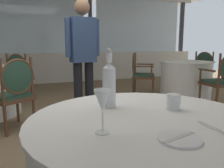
{
  "coord_description": "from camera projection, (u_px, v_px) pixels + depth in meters",
  "views": [
    {
      "loc": [
        -0.3,
        -2.57,
        1.14
      ],
      "look_at": [
        0.19,
        -1.32,
        0.9
      ],
      "focal_mm": 37.0,
      "sensor_mm": 36.0,
      "label": 1
    }
  ],
  "objects": [
    {
      "name": "side_plate",
      "position": [
        179.0,
        139.0,
        0.91
      ],
      "size": [
        0.18,
        0.18,
        0.01
      ],
      "primitive_type": "cylinder",
      "color": "white",
      "rests_on": "foreground_table"
    },
    {
      "name": "dining_chair_1_1",
      "position": [
        202.0,
        68.0,
        5.46
      ],
      "size": [
        0.63,
        0.65,
        0.93
      ],
      "rotation": [
        0.0,
        0.0,
        9.93
      ],
      "color": "brown",
      "rests_on": "ground_plane"
    },
    {
      "name": "water_tumbler",
      "position": [
        174.0,
        102.0,
        1.33
      ],
      "size": [
        0.08,
        0.08,
        0.09
      ],
      "primitive_type": "cylinder",
      "color": "white",
      "rests_on": "foreground_table"
    },
    {
      "name": "diner_person_0",
      "position": [
        83.0,
        52.0,
        3.39
      ],
      "size": [
        0.53,
        0.25,
        1.75
      ],
      "rotation": [
        0.0,
        0.0,
        1.7
      ],
      "color": "black",
      "rests_on": "ground_plane"
    },
    {
      "name": "dinner_fork",
      "position": [
        213.0,
        128.0,
        1.04
      ],
      "size": [
        0.02,
        0.19,
        0.0
      ],
      "primitive_type": "cube",
      "rotation": [
        0.0,
        0.0,
        1.56
      ],
      "color": "silver",
      "rests_on": "foreground_table"
    },
    {
      "name": "ground_plane",
      "position": [
        56.0,
        143.0,
        2.66
      ],
      "size": [
        14.4,
        14.4,
        0.0
      ],
      "primitive_type": "plane",
      "color": "#756047"
    },
    {
      "name": "butter_knife",
      "position": [
        179.0,
        137.0,
        0.91
      ],
      "size": [
        0.18,
        0.06,
        0.0
      ],
      "primitive_type": "cube",
      "rotation": [
        0.0,
        0.0,
        0.24
      ],
      "color": "silver",
      "rests_on": "foreground_table"
    },
    {
      "name": "window_wall_far",
      "position": [
        33.0,
        45.0,
        6.28
      ],
      "size": [
        10.37,
        0.14,
        2.72
      ],
      "color": "beige",
      "rests_on": "ground_plane"
    },
    {
      "name": "dining_chair_0_0",
      "position": [
        14.0,
        73.0,
        4.64
      ],
      "size": [
        0.65,
        0.62,
        0.92
      ],
      "rotation": [
        0.0,
        0.0,
        4.21
      ],
      "color": "brown",
      "rests_on": "ground_plane"
    },
    {
      "name": "dining_chair_0_2",
      "position": [
        14.0,
        89.0,
        2.96
      ],
      "size": [
        0.65,
        0.63,
        0.96
      ],
      "rotation": [
        0.0,
        0.0,
        8.4
      ],
      "color": "brown",
      "rests_on": "ground_plane"
    },
    {
      "name": "water_bottle",
      "position": [
        109.0,
        83.0,
        1.37
      ],
      "size": [
        0.08,
        0.08,
        0.35
      ],
      "color": "white",
      "rests_on": "foreground_table"
    },
    {
      "name": "dining_chair_1_0",
      "position": [
        223.0,
        77.0,
        3.86
      ],
      "size": [
        0.54,
        0.48,
        0.97
      ],
      "rotation": [
        0.0,
        0.0,
        7.84
      ],
      "color": "brown",
      "rests_on": "ground_plane"
    },
    {
      "name": "dining_chair_1_2",
      "position": [
        140.0,
        71.0,
        4.91
      ],
      "size": [
        0.63,
        0.65,
        0.93
      ],
      "rotation": [
        0.0,
        0.0,
        12.02
      ],
      "color": "brown",
      "rests_on": "ground_plane"
    },
    {
      "name": "background_table_1",
      "position": [
        186.0,
        80.0,
        4.78
      ],
      "size": [
        1.05,
        1.05,
        0.76
      ],
      "color": "white",
      "rests_on": "ground_plane"
    },
    {
      "name": "wine_glass",
      "position": [
        103.0,
        102.0,
        0.96
      ],
      "size": [
        0.07,
        0.07,
        0.19
      ],
      "color": "white",
      "rests_on": "foreground_table"
    }
  ]
}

